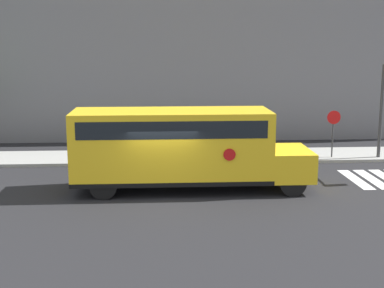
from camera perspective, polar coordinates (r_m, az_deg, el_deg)
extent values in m
plane|color=black|center=(19.84, -3.08, -5.60)|extent=(60.00, 60.00, 0.00)
cube|color=#9E9E99|center=(26.12, -3.19, -1.39)|extent=(44.00, 3.00, 0.15)
cube|color=slate|center=(32.05, -3.34, 8.60)|extent=(32.00, 4.00, 8.70)
cube|color=white|center=(23.21, 17.03, -3.62)|extent=(0.50, 3.20, 0.01)
cube|color=white|center=(23.47, 18.63, -3.56)|extent=(0.50, 3.20, 0.01)
cube|color=yellow|center=(20.27, -2.17, -0.10)|extent=(7.42, 2.50, 2.63)
cube|color=yellow|center=(21.02, 10.24, -2.00)|extent=(1.60, 2.50, 1.10)
cube|color=black|center=(20.55, -2.15, -3.48)|extent=(7.42, 2.54, 0.16)
cube|color=black|center=(20.14, -2.19, 2.04)|extent=(6.83, 2.53, 0.64)
cylinder|color=red|center=(19.19, 4.02, -1.15)|extent=(0.44, 0.02, 0.44)
cylinder|color=black|center=(22.14, 9.34, -2.65)|extent=(1.00, 0.30, 1.00)
cylinder|color=black|center=(20.10, 10.69, -4.08)|extent=(1.00, 0.30, 1.00)
cylinder|color=black|center=(21.70, -8.87, -2.91)|extent=(1.00, 0.30, 1.00)
cylinder|color=black|center=(19.62, -9.45, -4.42)|extent=(1.00, 0.30, 1.00)
cylinder|color=#38383A|center=(26.42, 14.76, 0.58)|extent=(0.07, 0.07, 2.12)
cylinder|color=red|center=(26.22, 14.90, 2.76)|extent=(0.65, 0.03, 0.65)
cylinder|color=#38383A|center=(26.93, 19.52, 3.15)|extent=(0.16, 0.16, 4.57)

